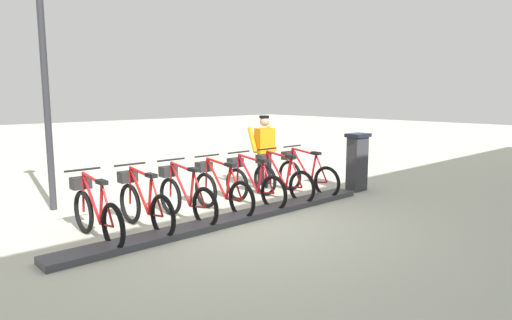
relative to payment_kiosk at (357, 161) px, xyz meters
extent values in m
plane|color=beige|center=(-0.05, 3.57, -0.67)|extent=(60.00, 60.00, 0.00)
cube|color=#47474C|center=(-0.05, 3.57, -0.62)|extent=(0.44, 6.18, 0.10)
cube|color=#38383D|center=(0.00, 0.00, -0.07)|extent=(0.28, 0.44, 1.20)
cube|color=#194C8C|center=(0.15, 0.00, 0.28)|extent=(0.03, 0.30, 0.40)
cube|color=black|center=(0.00, 0.00, 0.57)|extent=(0.36, 0.52, 0.08)
torus|color=black|center=(-0.03, 1.08, -0.33)|extent=(0.67, 0.07, 0.67)
torus|color=black|center=(1.02, 1.08, -0.33)|extent=(0.67, 0.07, 0.67)
cylinder|color=red|center=(0.68, 1.08, -0.05)|extent=(0.60, 0.05, 0.70)
cylinder|color=red|center=(0.34, 1.08, -0.09)|extent=(0.16, 0.04, 0.61)
cylinder|color=red|center=(0.62, 1.08, 0.25)|extent=(0.69, 0.05, 0.11)
cylinder|color=red|center=(0.18, 1.08, -0.36)|extent=(0.43, 0.03, 0.09)
cylinder|color=red|center=(0.12, 1.08, -0.06)|extent=(0.33, 0.03, 0.56)
cylinder|color=red|center=(0.99, 1.08, -0.02)|extent=(0.10, 0.04, 0.62)
cube|color=black|center=(0.28, 1.08, 0.24)|extent=(0.22, 0.10, 0.06)
cylinder|color=black|center=(0.96, 1.08, 0.33)|extent=(0.03, 0.54, 0.03)
cube|color=#2D2D2D|center=(1.07, 1.08, 0.11)|extent=(0.20, 0.28, 0.18)
torus|color=black|center=(-0.03, 1.85, -0.33)|extent=(0.67, 0.07, 0.67)
torus|color=black|center=(1.02, 1.84, -0.33)|extent=(0.67, 0.07, 0.67)
cylinder|color=red|center=(0.68, 1.85, -0.05)|extent=(0.60, 0.05, 0.70)
cylinder|color=red|center=(0.34, 1.85, -0.09)|extent=(0.16, 0.04, 0.61)
cylinder|color=red|center=(0.62, 1.85, 0.25)|extent=(0.69, 0.05, 0.11)
cylinder|color=red|center=(0.18, 1.85, -0.36)|extent=(0.43, 0.03, 0.09)
cylinder|color=red|center=(0.12, 1.85, -0.06)|extent=(0.33, 0.03, 0.56)
cylinder|color=red|center=(0.99, 1.84, -0.02)|extent=(0.10, 0.04, 0.62)
cube|color=black|center=(0.28, 1.85, 0.24)|extent=(0.22, 0.10, 0.06)
cylinder|color=black|center=(0.96, 1.84, 0.33)|extent=(0.03, 0.54, 0.03)
cube|color=#2D2D2D|center=(1.07, 1.84, 0.11)|extent=(0.20, 0.28, 0.18)
torus|color=black|center=(-0.03, 2.62, -0.33)|extent=(0.67, 0.07, 0.67)
torus|color=black|center=(1.02, 2.61, -0.33)|extent=(0.67, 0.07, 0.67)
cylinder|color=red|center=(0.68, 2.61, -0.05)|extent=(0.60, 0.05, 0.70)
cylinder|color=red|center=(0.34, 2.62, -0.09)|extent=(0.16, 0.04, 0.61)
cylinder|color=red|center=(0.62, 2.61, 0.25)|extent=(0.69, 0.05, 0.11)
cylinder|color=red|center=(0.18, 2.62, -0.36)|extent=(0.43, 0.03, 0.09)
cylinder|color=red|center=(0.12, 2.62, -0.06)|extent=(0.33, 0.03, 0.56)
cylinder|color=red|center=(0.99, 2.61, -0.02)|extent=(0.10, 0.04, 0.62)
cube|color=black|center=(0.28, 2.62, 0.24)|extent=(0.22, 0.10, 0.06)
cylinder|color=black|center=(0.96, 2.61, 0.33)|extent=(0.03, 0.54, 0.03)
cube|color=#2D2D2D|center=(1.07, 2.61, 0.11)|extent=(0.20, 0.28, 0.18)
torus|color=black|center=(-0.03, 3.39, -0.33)|extent=(0.67, 0.07, 0.67)
torus|color=black|center=(1.02, 3.38, -0.33)|extent=(0.67, 0.07, 0.67)
cylinder|color=red|center=(0.68, 3.38, -0.05)|extent=(0.60, 0.05, 0.70)
cylinder|color=red|center=(0.34, 3.38, -0.09)|extent=(0.16, 0.04, 0.61)
cylinder|color=red|center=(0.62, 3.38, 0.25)|extent=(0.69, 0.05, 0.11)
cylinder|color=red|center=(0.18, 3.38, -0.36)|extent=(0.43, 0.03, 0.09)
cylinder|color=red|center=(0.12, 3.38, -0.06)|extent=(0.33, 0.03, 0.56)
cylinder|color=red|center=(0.99, 3.38, -0.02)|extent=(0.10, 0.04, 0.62)
cube|color=black|center=(0.28, 3.38, 0.24)|extent=(0.22, 0.10, 0.06)
cylinder|color=black|center=(0.96, 3.38, 0.33)|extent=(0.03, 0.54, 0.03)
cube|color=#2D2D2D|center=(1.07, 3.38, 0.11)|extent=(0.20, 0.28, 0.18)
torus|color=black|center=(-0.03, 4.15, -0.33)|extent=(0.67, 0.07, 0.67)
torus|color=black|center=(1.02, 4.15, -0.33)|extent=(0.67, 0.07, 0.67)
cylinder|color=red|center=(0.68, 4.15, -0.05)|extent=(0.60, 0.05, 0.70)
cylinder|color=red|center=(0.34, 4.15, -0.09)|extent=(0.16, 0.04, 0.61)
cylinder|color=red|center=(0.62, 4.15, 0.25)|extent=(0.69, 0.05, 0.11)
cylinder|color=red|center=(0.18, 4.15, -0.36)|extent=(0.43, 0.03, 0.09)
cylinder|color=red|center=(0.12, 4.15, -0.06)|extent=(0.33, 0.03, 0.56)
cylinder|color=red|center=(0.99, 4.15, -0.02)|extent=(0.10, 0.04, 0.62)
cube|color=black|center=(0.28, 4.15, 0.24)|extent=(0.22, 0.10, 0.06)
cylinder|color=black|center=(0.96, 4.15, 0.33)|extent=(0.03, 0.54, 0.03)
cube|color=#2D2D2D|center=(1.07, 4.15, 0.11)|extent=(0.20, 0.28, 0.18)
torus|color=black|center=(-0.03, 4.92, -0.33)|extent=(0.67, 0.07, 0.67)
torus|color=black|center=(1.02, 4.92, -0.33)|extent=(0.67, 0.07, 0.67)
cylinder|color=red|center=(0.68, 4.92, -0.05)|extent=(0.60, 0.05, 0.70)
cylinder|color=red|center=(0.34, 4.92, -0.09)|extent=(0.16, 0.04, 0.61)
cylinder|color=red|center=(0.62, 4.92, 0.25)|extent=(0.69, 0.05, 0.11)
cylinder|color=red|center=(0.18, 4.92, -0.36)|extent=(0.43, 0.03, 0.09)
cylinder|color=red|center=(0.12, 4.92, -0.06)|extent=(0.33, 0.03, 0.56)
cylinder|color=red|center=(0.99, 4.92, -0.02)|extent=(0.10, 0.04, 0.62)
cube|color=black|center=(0.28, 4.92, 0.24)|extent=(0.22, 0.10, 0.06)
cylinder|color=black|center=(0.96, 4.92, 0.33)|extent=(0.03, 0.54, 0.03)
cube|color=#2D2D2D|center=(1.07, 4.92, 0.11)|extent=(0.20, 0.28, 0.18)
torus|color=black|center=(-0.03, 5.69, -0.33)|extent=(0.67, 0.07, 0.67)
torus|color=black|center=(1.02, 5.68, -0.33)|extent=(0.67, 0.07, 0.67)
cylinder|color=red|center=(0.68, 5.69, -0.05)|extent=(0.60, 0.05, 0.70)
cylinder|color=red|center=(0.34, 5.69, -0.09)|extent=(0.16, 0.04, 0.61)
cylinder|color=red|center=(0.62, 5.69, 0.25)|extent=(0.69, 0.05, 0.11)
cylinder|color=red|center=(0.18, 5.69, -0.36)|extent=(0.43, 0.03, 0.09)
cylinder|color=red|center=(0.12, 5.69, -0.06)|extent=(0.33, 0.03, 0.56)
cylinder|color=red|center=(0.99, 5.68, -0.02)|extent=(0.10, 0.04, 0.62)
cube|color=black|center=(0.28, 5.69, 0.24)|extent=(0.22, 0.10, 0.06)
cylinder|color=black|center=(0.96, 5.68, 0.33)|extent=(0.03, 0.54, 0.03)
cube|color=#2D2D2D|center=(1.07, 5.68, 0.11)|extent=(0.20, 0.28, 0.18)
cube|color=white|center=(1.60, 1.48, -0.62)|extent=(0.28, 0.15, 0.10)
cube|color=white|center=(1.45, 1.28, -0.62)|extent=(0.28, 0.15, 0.10)
cylinder|color=black|center=(1.54, 1.48, -0.24)|extent=(0.15, 0.15, 0.82)
cylinder|color=black|center=(1.51, 1.28, -0.24)|extent=(0.15, 0.15, 0.82)
cube|color=orange|center=(1.53, 1.38, 0.43)|extent=(0.33, 0.44, 0.56)
cylinder|color=orange|center=(1.67, 1.62, 0.46)|extent=(0.35, 0.16, 0.57)
cylinder|color=orange|center=(1.58, 1.11, 0.46)|extent=(0.35, 0.16, 0.57)
sphere|color=tan|center=(1.53, 1.38, 0.86)|extent=(0.22, 0.22, 0.22)
cylinder|color=black|center=(1.54, 1.38, 0.96)|extent=(0.22, 0.22, 0.06)
cylinder|color=#2D2D33|center=(2.81, 5.56, 1.43)|extent=(0.12, 0.12, 4.20)
camera|label=1|loc=(-5.64, 8.16, 1.44)|focal=31.00mm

